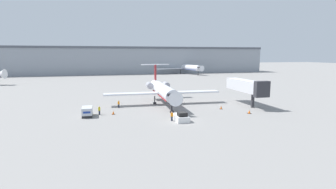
% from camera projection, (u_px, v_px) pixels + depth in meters
% --- Properties ---
extents(ground_plane, '(600.00, 600.00, 0.00)m').
position_uv_depth(ground_plane, '(182.00, 122.00, 45.94)').
color(ground_plane, gray).
extents(terminal_building, '(180.00, 16.80, 16.30)m').
position_uv_depth(terminal_building, '(122.00, 60.00, 159.47)').
color(terminal_building, '#8C939E').
rests_on(terminal_building, ground).
extents(airplane_main, '(27.36, 24.67, 9.05)m').
position_uv_depth(airplane_main, '(163.00, 90.00, 61.58)').
color(airplane_main, silver).
rests_on(airplane_main, ground).
extents(pushback_tug, '(2.15, 4.35, 1.71)m').
position_uv_depth(pushback_tug, '(181.00, 117.00, 46.55)').
color(pushback_tug, silver).
rests_on(pushback_tug, ground).
extents(luggage_cart, '(1.88, 3.51, 1.80)m').
position_uv_depth(luggage_cart, '(87.00, 112.00, 49.69)').
color(luggage_cart, '#232326').
rests_on(luggage_cart, ground).
extents(worker_near_tug, '(0.40, 0.24, 1.67)m').
position_uv_depth(worker_near_tug, '(172.00, 116.00, 46.35)').
color(worker_near_tug, '#232838').
rests_on(worker_near_tug, ground).
extents(worker_by_wing, '(0.40, 0.24, 1.68)m').
position_uv_depth(worker_by_wing, '(119.00, 104.00, 57.65)').
color(worker_by_wing, '#232838').
rests_on(worker_by_wing, ground).
extents(worker_on_apron, '(0.40, 0.24, 1.72)m').
position_uv_depth(worker_on_apron, '(99.00, 110.00, 51.00)').
color(worker_on_apron, '#232838').
rests_on(worker_on_apron, ground).
extents(traffic_cone_left, '(0.61, 0.61, 0.72)m').
position_uv_depth(traffic_cone_left, '(113.00, 113.00, 51.40)').
color(traffic_cone_left, black).
rests_on(traffic_cone_left, ground).
extents(traffic_cone_right, '(0.59, 0.59, 0.76)m').
position_uv_depth(traffic_cone_right, '(221.00, 107.00, 56.44)').
color(traffic_cone_right, black).
rests_on(traffic_cone_right, ground).
extents(traffic_cone_mid, '(0.72, 0.72, 0.71)m').
position_uv_depth(traffic_cone_mid, '(249.00, 112.00, 52.21)').
color(traffic_cone_mid, black).
rests_on(traffic_cone_mid, ground).
extents(airplane_parked_far_left, '(36.14, 36.54, 10.72)m').
position_uv_depth(airplane_parked_far_left, '(184.00, 67.00, 161.10)').
color(airplane_parked_far_left, silver).
rests_on(airplane_parked_far_left, ground).
extents(jet_bridge, '(3.20, 13.85, 6.19)m').
position_uv_depth(jet_bridge, '(246.00, 86.00, 60.19)').
color(jet_bridge, '#2D2D33').
rests_on(jet_bridge, ground).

